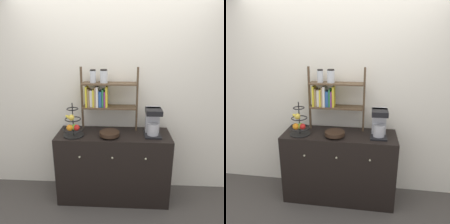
# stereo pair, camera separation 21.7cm
# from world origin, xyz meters

# --- Properties ---
(ground_plane) EXTENTS (12.00, 12.00, 0.00)m
(ground_plane) POSITION_xyz_m (0.00, 0.00, 0.00)
(ground_plane) COLOR #47423D
(wall_back) EXTENTS (7.00, 0.05, 2.60)m
(wall_back) POSITION_xyz_m (0.00, 0.52, 1.30)
(wall_back) COLOR silver
(wall_back) RESTS_ON ground_plane
(sideboard) EXTENTS (1.37, 0.50, 0.89)m
(sideboard) POSITION_xyz_m (0.00, 0.24, 0.44)
(sideboard) COLOR black
(sideboard) RESTS_ON ground_plane
(coffee_maker) EXTENTS (0.19, 0.26, 0.33)m
(coffee_maker) POSITION_xyz_m (0.47, 0.25, 1.05)
(coffee_maker) COLOR black
(coffee_maker) RESTS_ON sideboard
(fruit_stand) EXTENTS (0.25, 0.25, 0.40)m
(fruit_stand) POSITION_xyz_m (-0.47, 0.14, 1.02)
(fruit_stand) COLOR black
(fruit_stand) RESTS_ON sideboard
(wooden_bowl) EXTENTS (0.24, 0.24, 0.06)m
(wooden_bowl) POSITION_xyz_m (-0.04, 0.15, 0.92)
(wooden_bowl) COLOR black
(wooden_bowl) RESTS_ON sideboard
(shelf_hutch) EXTENTS (0.70, 0.20, 0.79)m
(shelf_hutch) POSITION_xyz_m (-0.15, 0.37, 1.35)
(shelf_hutch) COLOR brown
(shelf_hutch) RESTS_ON sideboard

